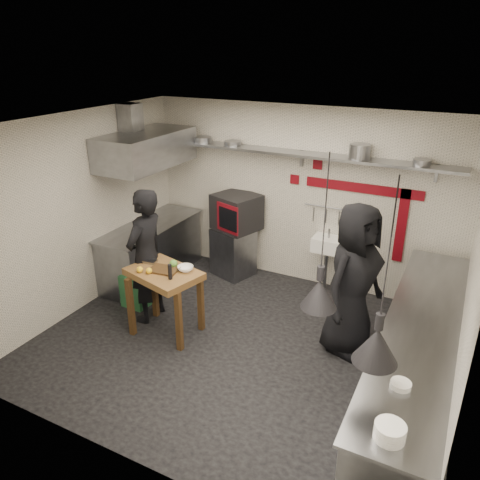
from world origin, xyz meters
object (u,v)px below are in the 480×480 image
at_px(chef_right, 353,280).
at_px(oven_stand, 233,252).
at_px(green_bin, 137,289).
at_px(combi_oven, 237,212).
at_px(chef_left, 146,256).
at_px(prep_table, 166,302).

bearing_deg(chef_right, oven_stand, 82.77).
bearing_deg(green_bin, combi_oven, 62.62).
bearing_deg(chef_left, combi_oven, 165.60).
height_order(oven_stand, green_bin, oven_stand).
bearing_deg(chef_right, chef_left, 121.81).
bearing_deg(combi_oven, green_bin, -98.72).
height_order(oven_stand, chef_left, chef_left).
bearing_deg(chef_left, chef_right, 101.23).
height_order(oven_stand, combi_oven, combi_oven).
bearing_deg(chef_right, combi_oven, 81.06).
relative_size(combi_oven, prep_table, 0.72).
bearing_deg(prep_table, oven_stand, 105.11).
distance_m(green_bin, chef_right, 3.18).
height_order(green_bin, prep_table, prep_table).
bearing_deg(green_bin, oven_stand, 62.48).
bearing_deg(combi_oven, chef_right, -10.54).
distance_m(oven_stand, chef_right, 2.63).
bearing_deg(chef_right, prep_table, 128.67).
distance_m(combi_oven, chef_left, 1.86).
height_order(prep_table, chef_left, chef_left).
bearing_deg(chef_right, green_bin, 116.83).
distance_m(combi_oven, prep_table, 2.10).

